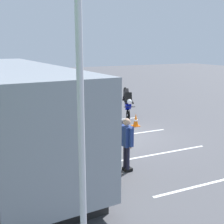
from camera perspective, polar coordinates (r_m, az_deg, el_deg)
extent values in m
plane|color=#4C4C51|center=(12.68, 1.54, -4.87)|extent=(80.00, 80.00, 0.00)
cube|color=#8C939E|center=(10.31, -18.49, 0.92)|extent=(9.96, 2.83, 2.80)
cube|color=black|center=(10.51, -11.88, 4.63)|extent=(8.29, 0.32, 1.01)
cube|color=#198C3F|center=(10.72, -11.63, -1.30)|extent=(8.69, 0.32, 0.28)
cube|color=black|center=(10.75, -17.87, -7.58)|extent=(9.16, 2.61, 0.45)
torus|color=black|center=(14.13, -16.20, -1.42)|extent=(1.01, 0.35, 1.00)
torus|color=black|center=(7.87, -4.60, -12.52)|extent=(1.01, 0.35, 1.00)
cylinder|color=black|center=(9.28, 2.59, -8.67)|extent=(0.12, 0.12, 0.76)
cube|color=black|center=(9.46, 2.78, -10.95)|extent=(0.11, 0.26, 0.10)
cylinder|color=black|center=(9.15, 3.10, -9.00)|extent=(0.12, 0.12, 0.76)
cube|color=black|center=(9.33, 3.29, -11.30)|extent=(0.11, 0.26, 0.10)
cube|color=navy|center=(8.98, 2.89, -4.73)|extent=(0.39, 0.29, 0.63)
cylinder|color=navy|center=(9.18, 2.12, -4.24)|extent=(0.09, 0.09, 0.60)
sphere|color=tan|center=(9.27, 2.11, -6.00)|extent=(0.09, 0.09, 0.09)
cylinder|color=navy|center=(8.78, 3.70, -5.05)|extent=(0.09, 0.09, 0.60)
sphere|color=tan|center=(8.88, 3.67, -6.88)|extent=(0.09, 0.09, 0.09)
sphere|color=tan|center=(8.86, 2.93, -1.97)|extent=(0.23, 0.23, 0.23)
cylinder|color=black|center=(10.09, -1.67, -6.74)|extent=(0.13, 0.13, 0.79)
cube|color=black|center=(10.27, -1.46, -8.96)|extent=(0.13, 0.27, 0.10)
cylinder|color=black|center=(9.96, -1.19, -7.00)|extent=(0.13, 0.13, 0.79)
cube|color=black|center=(10.14, -0.99, -9.25)|extent=(0.13, 0.27, 0.10)
cube|color=black|center=(9.81, -1.46, -2.90)|extent=(0.41, 0.32, 0.66)
cylinder|color=black|center=(10.00, -2.17, -2.49)|extent=(0.10, 0.10, 0.62)
sphere|color=tan|center=(10.09, -2.16, -4.20)|extent=(0.10, 0.10, 0.09)
cylinder|color=black|center=(9.61, -0.72, -3.13)|extent=(0.10, 0.10, 0.62)
sphere|color=tan|center=(9.70, -0.71, -4.90)|extent=(0.10, 0.10, 0.09)
sphere|color=tan|center=(9.69, -1.47, -0.24)|extent=(0.26, 0.26, 0.24)
cylinder|color=black|center=(11.17, -2.78, -4.74)|extent=(0.14, 0.14, 0.80)
cube|color=black|center=(11.32, -2.56, -6.84)|extent=(0.13, 0.27, 0.10)
cylinder|color=black|center=(11.02, -2.55, -4.98)|extent=(0.14, 0.14, 0.80)
cube|color=black|center=(11.18, -2.33, -7.10)|extent=(0.13, 0.27, 0.10)
cube|color=silver|center=(10.90, -2.71, -1.19)|extent=(0.41, 0.33, 0.67)
cylinder|color=silver|center=(11.12, -3.06, -0.82)|extent=(0.10, 0.10, 0.63)
sphere|color=tan|center=(11.19, -3.04, -2.39)|extent=(0.10, 0.10, 0.09)
cylinder|color=silver|center=(10.67, -2.34, -1.40)|extent=(0.10, 0.10, 0.63)
sphere|color=tan|center=(10.75, -2.33, -3.03)|extent=(0.10, 0.10, 0.09)
sphere|color=tan|center=(10.79, -2.73, 1.25)|extent=(0.27, 0.27, 0.24)
cylinder|color=black|center=(11.83, -5.34, -3.96)|extent=(0.14, 0.14, 0.74)
cube|color=black|center=(11.97, -5.13, -5.77)|extent=(0.15, 0.27, 0.10)
cylinder|color=black|center=(11.70, -4.91, -4.14)|extent=(0.14, 0.14, 0.74)
cube|color=black|center=(11.84, -4.71, -5.97)|extent=(0.15, 0.27, 0.10)
cube|color=#3F594C|center=(11.58, -5.19, -0.84)|extent=(0.43, 0.35, 0.62)
cylinder|color=#3F594C|center=(11.78, -5.83, -0.55)|extent=(0.11, 0.11, 0.59)
sphere|color=tan|center=(11.85, -5.80, -1.92)|extent=(0.11, 0.11, 0.09)
cylinder|color=#3F594C|center=(11.38, -4.53, -0.99)|extent=(0.11, 0.11, 0.59)
sphere|color=tan|center=(11.46, -4.51, -2.41)|extent=(0.11, 0.11, 0.09)
sphere|color=tan|center=(11.49, -5.24, 1.29)|extent=(0.26, 0.26, 0.22)
cylinder|color=black|center=(12.95, -7.13, -2.42)|extent=(0.14, 0.14, 0.77)
cube|color=black|center=(13.08, -6.93, -4.18)|extent=(0.15, 0.27, 0.10)
cylinder|color=black|center=(12.81, -6.76, -2.58)|extent=(0.14, 0.14, 0.77)
cube|color=black|center=(12.95, -6.56, -4.35)|extent=(0.15, 0.27, 0.10)
cube|color=#3F594C|center=(12.71, -7.03, 0.58)|extent=(0.43, 0.35, 0.64)
cylinder|color=#3F594C|center=(12.91, -7.58, 0.83)|extent=(0.11, 0.11, 0.61)
sphere|color=tan|center=(12.98, -7.54, -0.49)|extent=(0.11, 0.11, 0.09)
cylinder|color=#3F594C|center=(12.51, -6.47, 0.46)|extent=(0.11, 0.11, 0.61)
sphere|color=tan|center=(12.58, -6.44, -0.90)|extent=(0.11, 0.11, 0.09)
sphere|color=tan|center=(12.62, -7.09, 2.61)|extent=(0.27, 0.27, 0.23)
torus|color=black|center=(9.45, -4.02, -9.35)|extent=(0.61, 0.23, 0.60)
cylinder|color=silver|center=(9.45, -4.02, -9.35)|extent=(0.14, 0.12, 0.12)
torus|color=black|center=(8.16, -1.68, -13.07)|extent=(0.61, 0.23, 0.60)
cylinder|color=silver|center=(8.16, -1.68, -13.07)|extent=(0.14, 0.14, 0.12)
cylinder|color=silver|center=(9.27, -3.98, -7.46)|extent=(0.32, 0.11, 0.67)
cube|color=orange|center=(8.73, -3.08, -8.91)|extent=(0.88, 0.42, 0.36)
cube|color=black|center=(8.28, -2.28, -9.78)|extent=(0.55, 0.31, 0.20)
cylinder|color=silver|center=(8.46, -3.40, -11.21)|extent=(0.46, 0.16, 0.08)
cylinder|color=black|center=(9.13, -3.94, -5.80)|extent=(0.14, 0.58, 0.04)
torus|color=black|center=(15.29, 3.17, -0.62)|extent=(0.61, 0.33, 0.60)
cylinder|color=silver|center=(15.29, 3.17, -0.62)|extent=(0.15, 0.13, 0.12)
torus|color=black|center=(16.07, 2.59, 3.81)|extent=(0.84, 0.41, 0.85)
cylinder|color=silver|center=(16.07, 2.59, 3.81)|extent=(0.15, 0.15, 0.12)
cylinder|color=silver|center=(15.02, 3.33, 0.23)|extent=(0.65, 0.28, 0.32)
cube|color=#0C19B2|center=(15.36, 3.06, 2.10)|extent=(0.89, 0.55, 0.85)
cube|color=black|center=(15.59, 2.89, 3.66)|extent=(0.55, 0.38, 0.51)
cylinder|color=silver|center=(15.75, 3.32, 2.78)|extent=(0.38, 0.20, 0.38)
cylinder|color=black|center=(14.80, 3.46, 1.01)|extent=(0.23, 0.56, 0.04)
cube|color=black|center=(15.16, 3.18, 2.94)|extent=(0.57, 0.49, 0.53)
sphere|color=white|center=(14.79, 3.44, 2.04)|extent=(0.33, 0.33, 0.26)
cylinder|color=black|center=(14.97, 2.62, 2.01)|extent=(0.46, 0.24, 0.17)
cylinder|color=black|center=(15.49, 2.29, 2.78)|extent=(0.37, 0.22, 0.35)
cylinder|color=black|center=(15.04, 3.98, 2.04)|extent=(0.46, 0.24, 0.17)
cylinder|color=black|center=(15.55, 3.60, 2.81)|extent=(0.37, 0.22, 0.35)
cylinder|color=silver|center=(3.37, -6.00, -5.87)|extent=(0.08, 0.08, 5.59)
cube|color=orange|center=(14.37, 4.67, -2.71)|extent=(0.34, 0.34, 0.03)
cone|color=orange|center=(14.28, 4.69, -1.50)|extent=(0.26, 0.26, 0.60)
cylinder|color=white|center=(14.29, 4.69, -1.61)|extent=(0.19, 0.19, 0.07)
cube|color=white|center=(9.01, 18.20, -13.22)|extent=(0.24, 3.66, 0.01)
cube|color=white|center=(10.81, 8.46, -8.23)|extent=(0.27, 4.41, 0.01)
cube|color=white|center=(12.87, 1.83, -4.59)|extent=(0.27, 4.48, 0.01)
cube|color=white|center=(15.10, -2.87, -1.96)|extent=(0.28, 4.69, 0.01)
cube|color=white|center=(17.42, -6.32, 0.00)|extent=(0.26, 4.08, 0.01)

